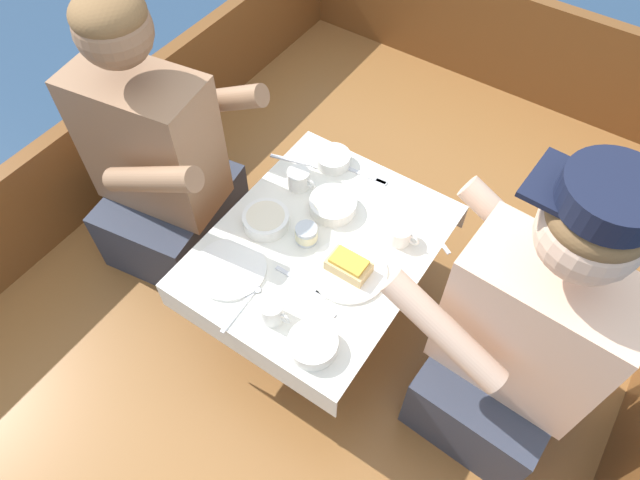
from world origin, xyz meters
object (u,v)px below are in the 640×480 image
object	(u,v)px
person_port	(159,164)
coffee_cup_port	(400,234)
sandwich	(349,265)
tin_can	(306,234)
coffee_cup_starboard	(272,311)
person_starboard	(519,339)
coffee_cup_center	(299,179)

from	to	relation	value
person_port	coffee_cup_port	xyz separation A→B (m)	(0.78, 0.18, 0.01)
sandwich	tin_can	world-z (taller)	sandwich
tin_can	sandwich	bearing A→B (deg)	-9.27
coffee_cup_starboard	tin_can	xyz separation A→B (m)	(-0.07, 0.26, -0.01)
person_starboard	coffee_cup_port	distance (m)	0.43
person_port	tin_can	bearing A→B (deg)	-6.03
person_starboard	tin_can	bearing A→B (deg)	6.13
sandwich	tin_can	distance (m)	0.16
coffee_cup_starboard	coffee_cup_center	bearing A→B (deg)	116.68
person_starboard	coffee_cup_starboard	distance (m)	0.64
coffee_cup_port	tin_can	xyz separation A→B (m)	(-0.22, -0.15, -0.00)
person_starboard	tin_can	world-z (taller)	person_starboard
person_port	coffee_cup_port	size ratio (longest dim) A/B	9.85
person_port	coffee_cup_port	bearing A→B (deg)	3.97
person_port	coffee_cup_center	world-z (taller)	person_port
person_starboard	coffee_cup_port	world-z (taller)	person_starboard
coffee_cup_starboard	tin_can	distance (m)	0.27
sandwich	person_port	bearing A→B (deg)	-179.86
person_starboard	coffee_cup_center	xyz separation A→B (m)	(-0.78, 0.13, 0.01)
person_starboard	coffee_cup_port	size ratio (longest dim) A/B	10.01
sandwich	tin_can	xyz separation A→B (m)	(-0.16, 0.03, -0.00)
sandwich	coffee_cup_port	bearing A→B (deg)	70.35
person_port	person_starboard	bearing A→B (deg)	-6.04
person_port	coffee_cup_center	distance (m)	0.46
person_starboard	coffee_cup_port	xyz separation A→B (m)	(-0.42, 0.12, 0.01)
coffee_cup_port	tin_can	distance (m)	0.27
coffee_cup_center	tin_can	xyz separation A→B (m)	(0.14, -0.16, -0.01)
coffee_cup_starboard	coffee_cup_center	size ratio (longest dim) A/B	0.95
person_port	tin_can	size ratio (longest dim) A/B	14.66
sandwich	coffee_cup_center	world-z (taller)	coffee_cup_center
person_port	sandwich	world-z (taller)	person_port
coffee_cup_port	coffee_cup_starboard	world-z (taller)	coffee_cup_starboard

